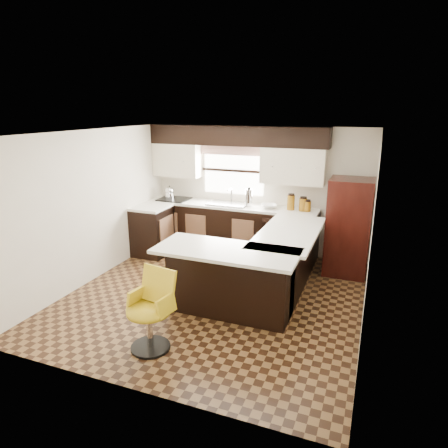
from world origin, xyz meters
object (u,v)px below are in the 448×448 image
at_px(peninsula_return, 230,282).
at_px(refrigerator, 348,227).
at_px(peninsula_long, 284,262).
at_px(bar_chair, 149,312).

bearing_deg(peninsula_return, refrigerator, 55.63).
bearing_deg(peninsula_long, refrigerator, 50.50).
bearing_deg(peninsula_long, bar_chair, -117.01).
xyz_separation_m(peninsula_long, peninsula_return, (-0.53, -0.97, 0.00)).
height_order(peninsula_return, bar_chair, bar_chair).
relative_size(peninsula_return, bar_chair, 1.74).
bearing_deg(peninsula_return, bar_chair, -115.90).
xyz_separation_m(peninsula_long, refrigerator, (0.83, 1.01, 0.36)).
distance_m(refrigerator, bar_chair, 3.71).
bearing_deg(bar_chair, peninsula_long, 72.79).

